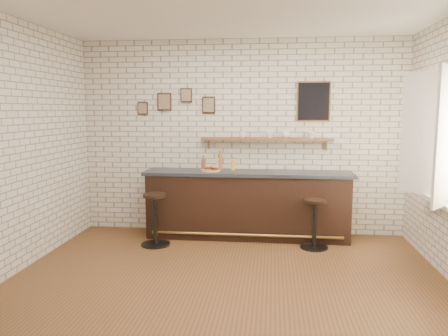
% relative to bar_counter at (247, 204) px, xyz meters
% --- Properties ---
extents(ground, '(5.00, 5.00, 0.00)m').
position_rel_bar_counter_xyz_m(ground, '(-0.13, -1.70, -0.51)').
color(ground, brown).
rests_on(ground, ground).
extents(bar_counter, '(3.10, 0.65, 1.01)m').
position_rel_bar_counter_xyz_m(bar_counter, '(0.00, 0.00, 0.00)').
color(bar_counter, black).
rests_on(bar_counter, ground).
extents(sandwich_plate, '(0.28, 0.28, 0.01)m').
position_rel_bar_counter_xyz_m(sandwich_plate, '(-0.55, -0.02, 0.51)').
color(sandwich_plate, white).
rests_on(sandwich_plate, bar_counter).
extents(ciabatta_sandwich, '(0.26, 0.19, 0.08)m').
position_rel_bar_counter_xyz_m(ciabatta_sandwich, '(-0.54, -0.02, 0.55)').
color(ciabatta_sandwich, tan).
rests_on(ciabatta_sandwich, sandwich_plate).
extents(potato_chips, '(0.24, 0.19, 0.00)m').
position_rel_bar_counter_xyz_m(potato_chips, '(-0.58, -0.02, 0.52)').
color(potato_chips, gold).
rests_on(potato_chips, sandwich_plate).
extents(bitters_bottle_brown, '(0.07, 0.07, 0.21)m').
position_rel_bar_counter_xyz_m(bitters_bottle_brown, '(-0.69, 0.13, 0.59)').
color(bitters_bottle_brown, brown).
rests_on(bitters_bottle_brown, bar_counter).
extents(bitters_bottle_white, '(0.06, 0.06, 0.24)m').
position_rel_bar_counter_xyz_m(bitters_bottle_white, '(-0.46, 0.13, 0.60)').
color(bitters_bottle_white, silver).
rests_on(bitters_bottle_white, bar_counter).
extents(bitters_bottle_amber, '(0.07, 0.07, 0.29)m').
position_rel_bar_counter_xyz_m(bitters_bottle_amber, '(-0.43, 0.13, 0.62)').
color(bitters_bottle_amber, '#AA5E1B').
rests_on(bitters_bottle_amber, bar_counter).
extents(condiment_bottle_yellow, '(0.06, 0.06, 0.20)m').
position_rel_bar_counter_xyz_m(condiment_bottle_yellow, '(-0.23, 0.13, 0.59)').
color(condiment_bottle_yellow, yellow).
rests_on(condiment_bottle_yellow, bar_counter).
extents(bar_stool_left, '(0.42, 0.42, 0.75)m').
position_rel_bar_counter_xyz_m(bar_stool_left, '(-1.28, -0.56, -0.11)').
color(bar_stool_left, black).
rests_on(bar_stool_left, ground).
extents(bar_stool_right, '(0.39, 0.39, 0.70)m').
position_rel_bar_counter_xyz_m(bar_stool_right, '(0.97, -0.44, -0.13)').
color(bar_stool_right, black).
rests_on(bar_stool_right, ground).
extents(wall_shelf, '(2.00, 0.18, 0.18)m').
position_rel_bar_counter_xyz_m(wall_shelf, '(0.27, 0.20, 0.97)').
color(wall_shelf, brown).
rests_on(wall_shelf, ground).
extents(shelf_cup_a, '(0.16, 0.16, 0.09)m').
position_rel_bar_counter_xyz_m(shelf_cup_a, '(-0.09, 0.20, 1.04)').
color(shelf_cup_a, white).
rests_on(shelf_cup_a, wall_shelf).
extents(shelf_cup_b, '(0.15, 0.15, 0.10)m').
position_rel_bar_counter_xyz_m(shelf_cup_b, '(0.33, 0.20, 1.04)').
color(shelf_cup_b, white).
rests_on(shelf_cup_b, wall_shelf).
extents(shelf_cup_c, '(0.16, 0.16, 0.09)m').
position_rel_bar_counter_xyz_m(shelf_cup_c, '(0.56, 0.20, 1.04)').
color(shelf_cup_c, white).
rests_on(shelf_cup_c, wall_shelf).
extents(shelf_cup_d, '(0.13, 0.13, 0.09)m').
position_rel_bar_counter_xyz_m(shelf_cup_d, '(0.95, 0.20, 1.04)').
color(shelf_cup_d, white).
rests_on(shelf_cup_d, wall_shelf).
extents(back_wall_decor, '(2.96, 0.02, 0.56)m').
position_rel_bar_counter_xyz_m(back_wall_decor, '(0.10, 0.28, 1.54)').
color(back_wall_decor, black).
rests_on(back_wall_decor, ground).
extents(window_sill, '(0.20, 1.35, 0.06)m').
position_rel_bar_counter_xyz_m(window_sill, '(2.27, -1.40, 0.39)').
color(window_sill, white).
rests_on(window_sill, ground).
extents(casement_window, '(0.40, 1.30, 1.56)m').
position_rel_bar_counter_xyz_m(casement_window, '(2.23, -1.40, 1.14)').
color(casement_window, white).
rests_on(casement_window, ground).
extents(book_lower, '(0.25, 0.28, 0.02)m').
position_rel_bar_counter_xyz_m(book_lower, '(2.25, -1.54, 0.43)').
color(book_lower, tan).
rests_on(book_lower, window_sill).
extents(book_upper, '(0.25, 0.28, 0.02)m').
position_rel_bar_counter_xyz_m(book_upper, '(2.25, -1.56, 0.45)').
color(book_upper, tan).
rests_on(book_upper, book_lower).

